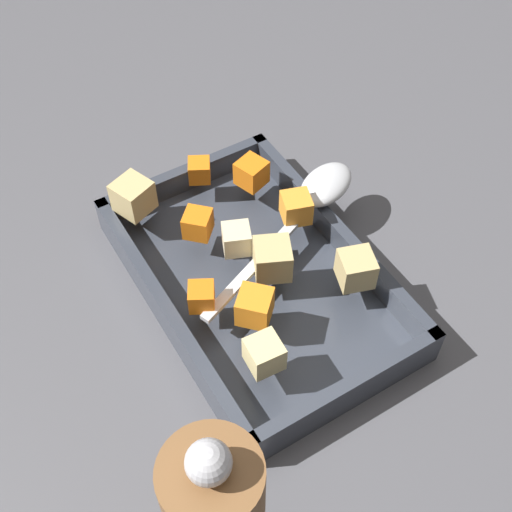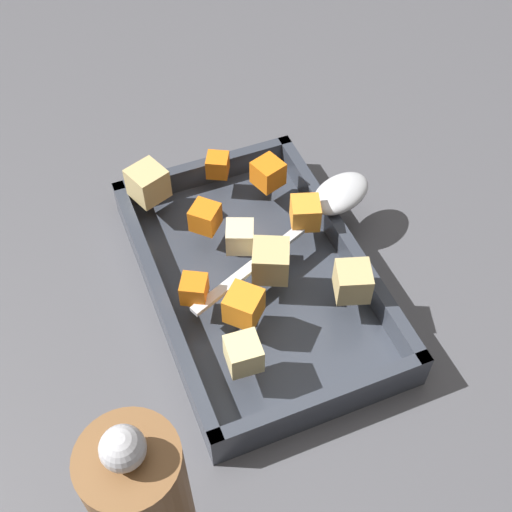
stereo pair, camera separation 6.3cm
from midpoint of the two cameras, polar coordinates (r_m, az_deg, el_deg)
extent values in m
plane|color=#4C4C51|center=(0.67, 3.88, -3.78)|extent=(4.00, 4.00, 0.00)
cube|color=#333842|center=(0.67, 2.71, -2.60)|extent=(0.31, 0.20, 0.01)
cube|color=#333842|center=(0.63, -5.21, -4.08)|extent=(0.31, 0.01, 0.03)
cube|color=#333842|center=(0.68, 10.13, 0.93)|extent=(0.31, 0.01, 0.03)
cube|color=#333842|center=(0.74, -1.93, 7.08)|extent=(0.01, 0.20, 0.03)
cube|color=#333842|center=(0.58, 8.88, -12.42)|extent=(0.01, 0.20, 0.03)
cube|color=orange|center=(0.70, 3.63, 6.90)|extent=(0.03, 0.03, 0.03)
cube|color=orange|center=(0.71, -1.04, 7.52)|extent=(0.03, 0.03, 0.02)
cube|color=orange|center=(0.61, -2.26, -3.16)|extent=(0.03, 0.03, 0.02)
cube|color=orange|center=(0.66, -1.63, 3.16)|extent=(0.04, 0.04, 0.03)
cube|color=orange|center=(0.59, 2.00, -4.44)|extent=(0.04, 0.04, 0.03)
cube|color=orange|center=(0.67, 6.93, 3.50)|extent=(0.04, 0.04, 0.03)
cube|color=#E0CC89|center=(0.57, 2.15, -8.52)|extent=(0.03, 0.03, 0.03)
cube|color=beige|center=(0.64, 1.43, 1.47)|extent=(0.03, 0.03, 0.03)
cube|color=tan|center=(0.62, 11.14, -2.32)|extent=(0.04, 0.04, 0.03)
cube|color=tan|center=(0.69, -6.61, 6.04)|extent=(0.04, 0.04, 0.03)
cube|color=tan|center=(0.62, 4.52, -0.70)|extent=(0.04, 0.04, 0.03)
ellipsoid|color=silver|center=(0.70, 9.82, 5.14)|extent=(0.07, 0.08, 0.02)
cube|color=silver|center=(0.64, 3.07, -0.65)|extent=(0.07, 0.16, 0.01)
sphere|color=#B7B7BC|center=(0.35, -5.97, -16.36)|extent=(0.02, 0.02, 0.02)
camera|label=1|loc=(0.03, -87.13, 3.56)|focal=47.03mm
camera|label=2|loc=(0.03, 92.87, -3.56)|focal=47.03mm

